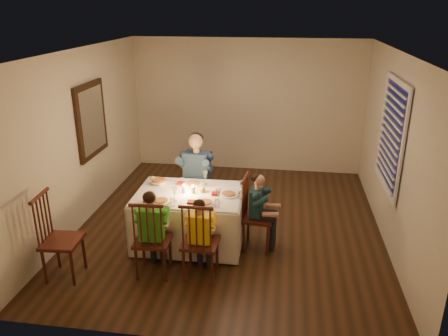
# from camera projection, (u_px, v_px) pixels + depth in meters

# --- Properties ---
(ground) EXTENTS (5.00, 5.00, 0.00)m
(ground) POSITION_uv_depth(u_px,v_px,m) (230.00, 225.00, 6.71)
(ground) COLOR black
(ground) RESTS_ON ground
(wall_left) EXTENTS (0.02, 5.00, 2.60)m
(wall_left) POSITION_uv_depth(u_px,v_px,m) (82.00, 138.00, 6.56)
(wall_left) COLOR beige
(wall_left) RESTS_ON ground
(wall_right) EXTENTS (0.02, 5.00, 2.60)m
(wall_right) POSITION_uv_depth(u_px,v_px,m) (394.00, 152.00, 5.95)
(wall_right) COLOR beige
(wall_right) RESTS_ON ground
(wall_back) EXTENTS (4.50, 0.02, 2.60)m
(wall_back) POSITION_uv_depth(u_px,v_px,m) (247.00, 106.00, 8.57)
(wall_back) COLOR beige
(wall_back) RESTS_ON ground
(ceiling) EXTENTS (5.00, 5.00, 0.00)m
(ceiling) POSITION_uv_depth(u_px,v_px,m) (231.00, 51.00, 5.79)
(ceiling) COLOR white
(ceiling) RESTS_ON wall_back
(dining_table) EXTENTS (1.50, 1.09, 0.74)m
(dining_table) POSITION_uv_depth(u_px,v_px,m) (189.00, 207.00, 6.04)
(dining_table) COLOR white
(dining_table) RESTS_ON ground
(chair_adult) EXTENTS (0.48, 0.46, 1.05)m
(chair_adult) POSITION_uv_depth(u_px,v_px,m) (197.00, 215.00, 7.02)
(chair_adult) COLOR #35150E
(chair_adult) RESTS_ON ground
(chair_near_left) EXTENTS (0.46, 0.44, 1.05)m
(chair_near_left) POSITION_uv_depth(u_px,v_px,m) (155.00, 273.00, 5.53)
(chair_near_left) COLOR #35150E
(chair_near_left) RESTS_ON ground
(chair_near_right) EXTENTS (0.44, 0.42, 1.05)m
(chair_near_right) POSITION_uv_depth(u_px,v_px,m) (201.00, 275.00, 5.47)
(chair_near_right) COLOR #35150E
(chair_near_right) RESTS_ON ground
(chair_end) EXTENTS (0.45, 0.47, 1.05)m
(chair_end) POSITION_uv_depth(u_px,v_px,m) (257.00, 247.00, 6.11)
(chair_end) COLOR #35150E
(chair_end) RESTS_ON ground
(chair_extra) EXTENTS (0.46, 0.48, 1.11)m
(chair_extra) POSITION_uv_depth(u_px,v_px,m) (67.00, 275.00, 5.47)
(chair_extra) COLOR #35150E
(chair_extra) RESTS_ON ground
(adult) EXTENTS (0.58, 0.54, 1.37)m
(adult) POSITION_uv_depth(u_px,v_px,m) (197.00, 215.00, 7.02)
(adult) COLOR navy
(adult) RESTS_ON ground
(child_green) EXTENTS (0.41, 0.38, 1.14)m
(child_green) POSITION_uv_depth(u_px,v_px,m) (155.00, 273.00, 5.53)
(child_green) COLOR green
(child_green) RESTS_ON ground
(child_yellow) EXTENTS (0.36, 0.33, 1.06)m
(child_yellow) POSITION_uv_depth(u_px,v_px,m) (201.00, 275.00, 5.47)
(child_yellow) COLOR yellow
(child_yellow) RESTS_ON ground
(child_teal) EXTENTS (0.37, 0.40, 1.09)m
(child_teal) POSITION_uv_depth(u_px,v_px,m) (257.00, 247.00, 6.11)
(child_teal) COLOR #1A3841
(child_teal) RESTS_ON ground
(setting_adult) EXTENTS (0.26, 0.26, 0.02)m
(setting_adult) POSITION_uv_depth(u_px,v_px,m) (193.00, 184.00, 6.21)
(setting_adult) COLOR white
(setting_adult) RESTS_ON dining_table
(setting_green) EXTENTS (0.26, 0.26, 0.02)m
(setting_green) POSITION_uv_depth(u_px,v_px,m) (161.00, 201.00, 5.68)
(setting_green) COLOR white
(setting_green) RESTS_ON dining_table
(setting_yellow) EXTENTS (0.26, 0.26, 0.02)m
(setting_yellow) POSITION_uv_depth(u_px,v_px,m) (205.00, 203.00, 5.63)
(setting_yellow) COLOR white
(setting_yellow) RESTS_ON dining_table
(setting_teal) EXTENTS (0.26, 0.26, 0.02)m
(setting_teal) POSITION_uv_depth(u_px,v_px,m) (229.00, 195.00, 5.88)
(setting_teal) COLOR white
(setting_teal) RESTS_ON dining_table
(candle_left) EXTENTS (0.06, 0.06, 0.10)m
(candle_left) POSITION_uv_depth(u_px,v_px,m) (184.00, 189.00, 5.95)
(candle_left) COLOR white
(candle_left) RESTS_ON dining_table
(candle_right) EXTENTS (0.06, 0.06, 0.10)m
(candle_right) POSITION_uv_depth(u_px,v_px,m) (193.00, 190.00, 5.93)
(candle_right) COLOR white
(candle_right) RESTS_ON dining_table
(squash) EXTENTS (0.09, 0.09, 0.09)m
(squash) POSITION_uv_depth(u_px,v_px,m) (153.00, 179.00, 6.30)
(squash) COLOR #F3F040
(squash) RESTS_ON dining_table
(orange_fruit) EXTENTS (0.08, 0.08, 0.08)m
(orange_fruit) POSITION_uv_depth(u_px,v_px,m) (202.00, 189.00, 5.97)
(orange_fruit) COLOR orange
(orange_fruit) RESTS_ON dining_table
(serving_bowl) EXTENTS (0.31, 0.31, 0.06)m
(serving_bowl) POSITION_uv_depth(u_px,v_px,m) (159.00, 182.00, 6.24)
(serving_bowl) COLOR white
(serving_bowl) RESTS_ON dining_table
(wall_mirror) EXTENTS (0.06, 0.95, 1.15)m
(wall_mirror) POSITION_uv_depth(u_px,v_px,m) (91.00, 120.00, 6.76)
(wall_mirror) COLOR black
(wall_mirror) RESTS_ON wall_left
(window_blinds) EXTENTS (0.07, 1.34, 1.54)m
(window_blinds) POSITION_uv_depth(u_px,v_px,m) (391.00, 135.00, 5.97)
(window_blinds) COLOR black
(window_blinds) RESTS_ON wall_right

